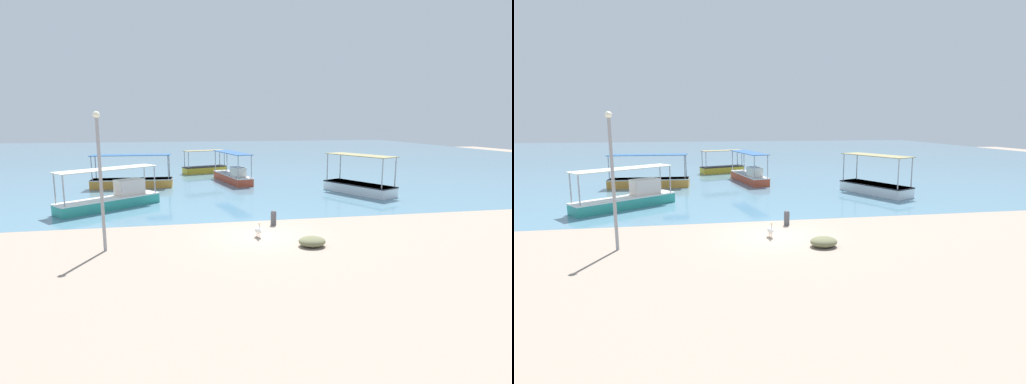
% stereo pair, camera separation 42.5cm
% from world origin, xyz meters
% --- Properties ---
extents(ground, '(120.00, 120.00, 0.00)m').
position_xyz_m(ground, '(0.00, 0.00, 0.00)').
color(ground, gray).
extents(harbor_water, '(110.00, 90.00, 0.00)m').
position_xyz_m(harbor_water, '(0.00, 48.00, 0.00)').
color(harbor_water, slate).
rests_on(harbor_water, ground).
extents(fishing_boat_center, '(2.94, 6.96, 2.70)m').
position_xyz_m(fishing_boat_center, '(0.90, 17.61, 0.61)').
color(fishing_boat_center, '#BE4329').
rests_on(fishing_boat_center, harbor_water).
extents(fishing_boat_far_left, '(6.64, 1.92, 2.75)m').
position_xyz_m(fishing_boat_far_left, '(-7.77, 16.15, 0.55)').
color(fishing_boat_far_left, orange).
rests_on(fishing_boat_far_left, harbor_water).
extents(fishing_boat_near_left, '(4.16, 5.99, 2.96)m').
position_xyz_m(fishing_boat_near_left, '(9.70, 10.12, 0.57)').
color(fishing_boat_near_left, white).
rests_on(fishing_boat_near_left, harbor_water).
extents(fishing_boat_outer, '(4.87, 2.95, 2.42)m').
position_xyz_m(fishing_boat_outer, '(-1.23, 24.75, 0.52)').
color(fishing_boat_outer, gold).
rests_on(fishing_boat_outer, harbor_water).
extents(fishing_boat_far_right, '(6.11, 5.22, 2.55)m').
position_xyz_m(fishing_boat_far_right, '(-8.03, 8.06, 0.65)').
color(fishing_boat_far_right, teal).
rests_on(fishing_boat_far_right, harbor_water).
extents(pelican, '(0.36, 0.81, 0.80)m').
position_xyz_m(pelican, '(-0.18, -0.15, 0.38)').
color(pelican, '#E0997A').
rests_on(pelican, ground).
extents(lamp_post, '(0.28, 0.28, 5.87)m').
position_xyz_m(lamp_post, '(-6.99, -0.92, 3.30)').
color(lamp_post, gray).
rests_on(lamp_post, ground).
extents(mooring_bollard, '(0.31, 0.31, 0.81)m').
position_xyz_m(mooring_bollard, '(1.05, 1.93, 0.43)').
color(mooring_bollard, '#47474C').
rests_on(mooring_bollard, ground).
extents(net_pile, '(1.21, 1.03, 0.45)m').
position_xyz_m(net_pile, '(1.90, -1.95, 0.22)').
color(net_pile, '#6A6A49').
rests_on(net_pile, ground).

